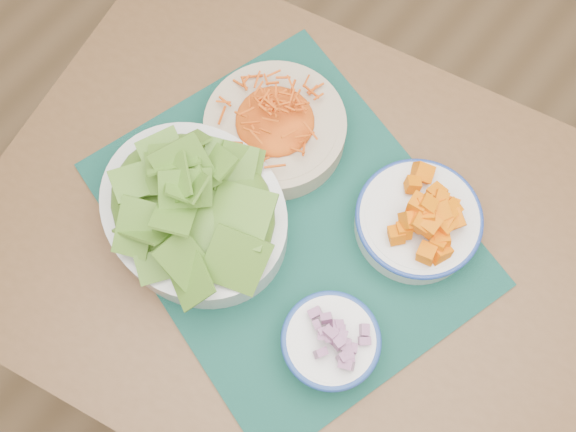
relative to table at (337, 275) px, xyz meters
The scene contains 7 objects.
ground 0.65m from the table, 71.34° to the left, with size 4.00×4.00×0.00m, color #967148.
table is the anchor object (origin of this frame).
placemat 0.15m from the table, behind, with size 0.53×0.44×0.00m, color #0A2E28.
carrot_bowl 0.27m from the table, 156.15° to the left, with size 0.25×0.25×0.08m.
squash_bowl 0.19m from the table, 61.38° to the left, with size 0.20×0.20×0.09m.
lettuce_bowl 0.28m from the table, 155.16° to the right, with size 0.31×0.27×0.13m.
onion_bowl 0.20m from the table, 60.84° to the right, with size 0.15×0.15×0.07m.
Camera 1 is at (0.07, -0.35, 1.66)m, focal length 40.00 mm.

